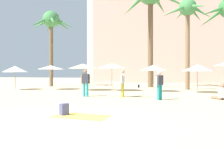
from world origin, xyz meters
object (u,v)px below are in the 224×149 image
(palm_tree_right, at_px, (51,25))
(beach_towel, at_px, (81,116))
(cafe_umbrella_7, at_px, (51,67))
(cafe_umbrella_0, at_px, (153,68))
(person_mid_center, at_px, (86,82))
(cafe_umbrella_2, at_px, (197,68))
(cafe_umbrella_4, at_px, (83,66))
(person_mid_left, at_px, (221,94))
(cafe_umbrella_3, at_px, (112,66))
(person_far_left, at_px, (160,84))
(palm_tree_left, at_px, (188,15))
(person_near_left, at_px, (122,82))
(cafe_umbrella_1, at_px, (15,69))
(backpack, at_px, (64,110))

(palm_tree_right, distance_m, beach_towel, 20.00)
(cafe_umbrella_7, bearing_deg, cafe_umbrella_0, -0.94)
(palm_tree_right, height_order, cafe_umbrella_7, palm_tree_right)
(cafe_umbrella_0, xyz_separation_m, person_mid_center, (-3.99, -4.85, -0.98))
(cafe_umbrella_2, xyz_separation_m, cafe_umbrella_4, (-9.20, 0.36, 0.20))
(cafe_umbrella_7, bearing_deg, person_mid_left, -20.41)
(cafe_umbrella_3, height_order, person_far_left, cafe_umbrella_3)
(cafe_umbrella_0, relative_size, beach_towel, 1.13)
(beach_towel, relative_size, person_mid_left, 1.88)
(person_mid_left, bearing_deg, beach_towel, 112.01)
(cafe_umbrella_3, bearing_deg, cafe_umbrella_4, -177.03)
(palm_tree_left, distance_m, beach_towel, 16.47)
(cafe_umbrella_3, relative_size, person_mid_center, 1.46)
(beach_towel, bearing_deg, person_near_left, 87.91)
(person_near_left, bearing_deg, palm_tree_left, -123.60)
(palm_tree_left, xyz_separation_m, palm_tree_right, (-14.41, 1.81, 0.21))
(cafe_umbrella_1, bearing_deg, cafe_umbrella_2, 0.89)
(cafe_umbrella_3, relative_size, backpack, 5.97)
(person_near_left, distance_m, person_mid_center, 2.35)
(palm_tree_right, distance_m, cafe_umbrella_7, 7.24)
(palm_tree_right, xyz_separation_m, cafe_umbrella_4, (5.60, -4.97, -4.82))
(cafe_umbrella_3, distance_m, person_near_left, 5.20)
(person_mid_center, distance_m, person_mid_left, 7.99)
(palm_tree_left, bearing_deg, person_near_left, -120.16)
(cafe_umbrella_0, relative_size, cafe_umbrella_7, 0.91)
(cafe_umbrella_7, xyz_separation_m, person_far_left, (9.71, -5.85, -1.10))
(backpack, xyz_separation_m, person_far_left, (3.17, 5.46, 0.69))
(cafe_umbrella_3, height_order, cafe_umbrella_4, cafe_umbrella_3)
(cafe_umbrella_3, xyz_separation_m, cafe_umbrella_4, (-2.51, -0.13, -0.02))
(cafe_umbrella_4, bearing_deg, palm_tree_left, 19.72)
(cafe_umbrella_1, distance_m, person_mid_left, 16.66)
(palm_tree_left, height_order, cafe_umbrella_1, palm_tree_left)
(palm_tree_left, height_order, cafe_umbrella_2, palm_tree_left)
(cafe_umbrella_1, xyz_separation_m, person_mid_center, (8.13, -4.16, -0.90))
(palm_tree_right, relative_size, person_far_left, 5.15)
(cafe_umbrella_0, relative_size, backpack, 5.12)
(backpack, relative_size, person_mid_left, 0.42)
(cafe_umbrella_2, relative_size, person_far_left, 1.39)
(cafe_umbrella_4, bearing_deg, person_far_left, -40.45)
(cafe_umbrella_4, xyz_separation_m, person_far_left, (6.57, -5.61, -1.18))
(palm_tree_right, distance_m, cafe_umbrella_3, 10.60)
(palm_tree_left, bearing_deg, palm_tree_right, 172.84)
(cafe_umbrella_0, xyz_separation_m, person_far_left, (0.64, -5.70, -1.02))
(backpack, distance_m, person_mid_left, 9.17)
(cafe_umbrella_7, bearing_deg, person_mid_center, -44.54)
(person_near_left, bearing_deg, cafe_umbrella_1, -24.41)
(palm_tree_left, bearing_deg, person_mid_left, -81.88)
(palm_tree_left, xyz_separation_m, cafe_umbrella_4, (-8.81, -3.16, -4.61))
(cafe_umbrella_0, relative_size, person_mid_center, 1.25)
(backpack, distance_m, person_far_left, 6.35)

